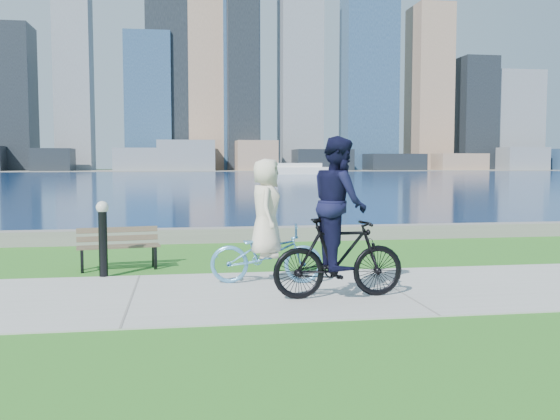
{
  "coord_description": "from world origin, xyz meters",
  "views": [
    {
      "loc": [
        -3.26,
        -9.2,
        1.99
      ],
      "look_at": [
        -1.47,
        2.12,
        1.1
      ],
      "focal_mm": 40.0,
      "sensor_mm": 36.0,
      "label": 1
    }
  ],
  "objects_px": {
    "park_bench": "(118,244)",
    "bollard_lamp": "(103,234)",
    "cyclist_woman": "(266,237)",
    "cyclist_man": "(339,231)"
  },
  "relations": [
    {
      "from": "bollard_lamp",
      "to": "cyclist_woman",
      "type": "relative_size",
      "value": 0.65
    },
    {
      "from": "cyclist_woman",
      "to": "cyclist_man",
      "type": "xyz_separation_m",
      "value": [
        0.89,
        -1.26,
        0.23
      ]
    },
    {
      "from": "bollard_lamp",
      "to": "cyclist_man",
      "type": "relative_size",
      "value": 0.57
    },
    {
      "from": "bollard_lamp",
      "to": "cyclist_woman",
      "type": "height_order",
      "value": "cyclist_woman"
    },
    {
      "from": "bollard_lamp",
      "to": "cyclist_man",
      "type": "distance_m",
      "value": 4.24
    },
    {
      "from": "cyclist_man",
      "to": "cyclist_woman",
      "type": "bearing_deg",
      "value": 32.95
    },
    {
      "from": "park_bench",
      "to": "cyclist_man",
      "type": "bearing_deg",
      "value": -51.05
    },
    {
      "from": "cyclist_woman",
      "to": "cyclist_man",
      "type": "height_order",
      "value": "cyclist_man"
    },
    {
      "from": "park_bench",
      "to": "bollard_lamp",
      "type": "height_order",
      "value": "bollard_lamp"
    },
    {
      "from": "park_bench",
      "to": "bollard_lamp",
      "type": "distance_m",
      "value": 0.9
    }
  ]
}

